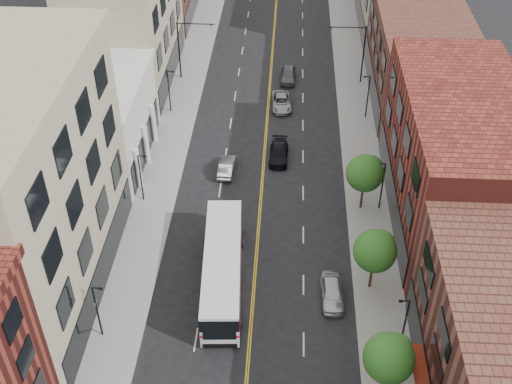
% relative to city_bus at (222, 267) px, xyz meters
% --- Properties ---
extents(sidewalk_left, '(4.00, 110.00, 0.15)m').
position_rel_city_bus_xyz_m(sidewalk_left, '(-7.50, 21.28, -1.90)').
color(sidewalk_left, gray).
rests_on(sidewalk_left, ground).
extents(sidewalk_right, '(4.00, 110.00, 0.15)m').
position_rel_city_bus_xyz_m(sidewalk_right, '(12.50, 21.28, -1.90)').
color(sidewalk_right, gray).
rests_on(sidewalk_right, ground).
extents(bldg_l_tanoffice, '(10.00, 22.00, 18.00)m').
position_rel_city_bus_xyz_m(bldg_l_tanoffice, '(-14.50, -0.72, 7.03)').
color(bldg_l_tanoffice, gray).
rests_on(bldg_l_tanoffice, ground).
extents(bldg_l_white, '(10.00, 14.00, 8.00)m').
position_rel_city_bus_xyz_m(bldg_l_white, '(-14.50, 17.28, 2.03)').
color(bldg_l_white, silver).
rests_on(bldg_l_white, ground).
extents(bldg_l_far_a, '(10.00, 20.00, 18.00)m').
position_rel_city_bus_xyz_m(bldg_l_far_a, '(-14.50, 34.28, 7.03)').
color(bldg_l_far_a, gray).
rests_on(bldg_l_far_a, ground).
extents(bldg_r_mid, '(10.00, 22.00, 12.00)m').
position_rel_city_bus_xyz_m(bldg_r_mid, '(19.50, 10.28, 4.03)').
color(bldg_r_mid, '#591C17').
rests_on(bldg_r_mid, ground).
extents(bldg_r_far_a, '(10.00, 20.00, 10.00)m').
position_rel_city_bus_xyz_m(bldg_r_far_a, '(19.50, 31.28, 3.03)').
color(bldg_r_far_a, brown).
rests_on(bldg_r_far_a, ground).
extents(tree_r_1, '(3.40, 3.40, 5.59)m').
position_rel_city_bus_xyz_m(tree_r_1, '(11.89, -9.65, 2.15)').
color(tree_r_1, black).
rests_on(tree_r_1, sidewalk_right).
extents(tree_r_2, '(3.40, 3.40, 5.59)m').
position_rel_city_bus_xyz_m(tree_r_2, '(11.89, 0.35, 2.15)').
color(tree_r_2, black).
rests_on(tree_r_2, sidewalk_right).
extents(tree_r_3, '(3.40, 3.40, 5.59)m').
position_rel_city_bus_xyz_m(tree_r_3, '(11.89, 10.35, 2.15)').
color(tree_r_3, black).
rests_on(tree_r_3, sidewalk_right).
extents(lamp_l_1, '(0.81, 0.55, 5.05)m').
position_rel_city_bus_xyz_m(lamp_l_1, '(-8.45, -5.72, 1.00)').
color(lamp_l_1, black).
rests_on(lamp_l_1, sidewalk_left).
extents(lamp_l_2, '(0.81, 0.55, 5.05)m').
position_rel_city_bus_xyz_m(lamp_l_2, '(-8.45, 10.28, 1.00)').
color(lamp_l_2, black).
rests_on(lamp_l_2, sidewalk_left).
extents(lamp_l_3, '(0.81, 0.55, 5.05)m').
position_rel_city_bus_xyz_m(lamp_l_3, '(-8.45, 26.28, 1.00)').
color(lamp_l_3, black).
rests_on(lamp_l_3, sidewalk_left).
extents(lamp_r_1, '(0.81, 0.55, 5.05)m').
position_rel_city_bus_xyz_m(lamp_r_1, '(13.45, -5.72, 1.00)').
color(lamp_r_1, black).
rests_on(lamp_r_1, sidewalk_right).
extents(lamp_r_2, '(0.81, 0.55, 5.05)m').
position_rel_city_bus_xyz_m(lamp_r_2, '(13.45, 10.28, 1.00)').
color(lamp_r_2, black).
rests_on(lamp_r_2, sidewalk_right).
extents(lamp_r_3, '(0.81, 0.55, 5.05)m').
position_rel_city_bus_xyz_m(lamp_r_3, '(13.45, 26.28, 1.00)').
color(lamp_r_3, black).
rests_on(lamp_r_3, sidewalk_right).
extents(signal_mast_left, '(4.49, 0.18, 7.20)m').
position_rel_city_bus_xyz_m(signal_mast_left, '(-7.77, 34.28, 2.67)').
color(signal_mast_left, black).
rests_on(signal_mast_left, sidewalk_left).
extents(signal_mast_right, '(4.49, 0.18, 7.20)m').
position_rel_city_bus_xyz_m(signal_mast_right, '(12.77, 34.28, 2.67)').
color(signal_mast_right, black).
rests_on(signal_mast_right, sidewalk_right).
extents(city_bus, '(3.80, 13.35, 3.39)m').
position_rel_city_bus_xyz_m(city_bus, '(0.00, 0.00, 0.00)').
color(city_bus, silver).
rests_on(city_bus, ground).
extents(car_parked_far, '(1.91, 4.36, 1.46)m').
position_rel_city_bus_xyz_m(car_parked_far, '(8.71, -1.12, -1.24)').
color(car_parked_far, '#B3B7BB').
rests_on(car_parked_far, ground).
extents(car_lane_behind, '(1.56, 4.07, 1.33)m').
position_rel_city_bus_xyz_m(car_lane_behind, '(-1.11, 15.21, -1.31)').
color(car_lane_behind, '#535258').
rests_on(car_lane_behind, ground).
extents(car_lane_a, '(2.01, 4.71, 1.35)m').
position_rel_city_bus_xyz_m(car_lane_a, '(4.00, 17.86, -1.30)').
color(car_lane_a, black).
rests_on(car_lane_a, ground).
extents(car_lane_b, '(2.58, 4.95, 1.33)m').
position_rel_city_bus_xyz_m(car_lane_b, '(4.00, 28.08, -1.31)').
color(car_lane_b, gray).
rests_on(car_lane_b, ground).
extents(car_lane_c, '(1.93, 4.54, 1.53)m').
position_rel_city_bus_xyz_m(car_lane_c, '(4.70, 34.51, -1.21)').
color(car_lane_c, '#4A4A4F').
rests_on(car_lane_c, ground).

